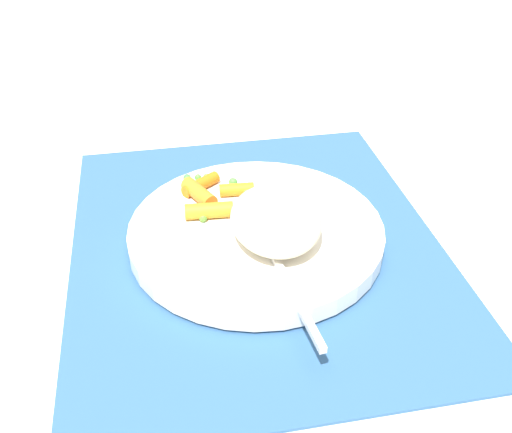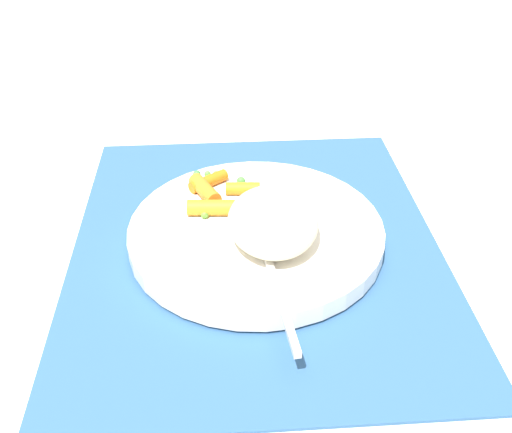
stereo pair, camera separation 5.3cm
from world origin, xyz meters
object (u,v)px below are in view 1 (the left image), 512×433
(fork, at_px, (272,252))
(plate, at_px, (256,233))
(carrot_portion, at_px, (209,196))
(rice_mound, at_px, (275,220))

(fork, bearing_deg, plate, 6.37)
(carrot_portion, height_order, fork, carrot_portion)
(rice_mound, distance_m, carrot_portion, 0.09)
(rice_mound, relative_size, carrot_portion, 1.31)
(plate, distance_m, rice_mound, 0.04)
(carrot_portion, bearing_deg, fork, -154.73)
(carrot_portion, relative_size, fork, 0.39)
(plate, distance_m, carrot_portion, 0.06)
(carrot_portion, distance_m, fork, 0.11)
(rice_mound, bearing_deg, carrot_portion, 36.87)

